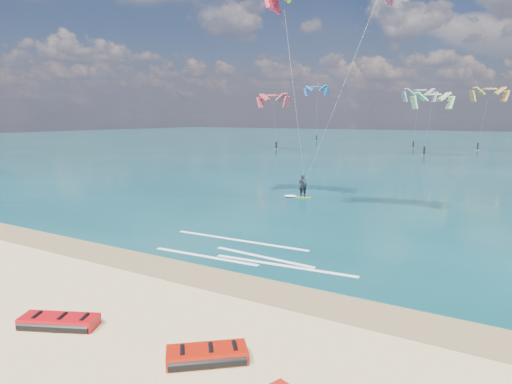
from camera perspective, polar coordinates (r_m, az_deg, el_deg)
ground at (r=52.81m, az=17.58°, el=2.08°), size 320.00×320.00×0.00m
wet_sand_strip at (r=19.62m, az=-9.53°, el=-9.63°), size 320.00×2.40×0.01m
sea at (r=115.81m, az=25.18°, el=5.42°), size 320.00×200.00×0.04m
packed_kite_left at (r=15.77m, az=-23.36°, el=-15.23°), size 2.79×2.11×0.41m
packed_kite_right at (r=12.87m, az=-6.15°, el=-20.31°), size 2.53×2.41×0.43m
kitesurfer_main at (r=31.62m, az=7.34°, el=12.83°), size 11.13×8.72×16.23m
shoreline_foam at (r=21.53m, az=-1.05°, el=-7.66°), size 10.93×3.63×0.01m
distant_kites at (r=91.59m, az=21.24°, el=8.31°), size 69.65×35.39×13.56m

